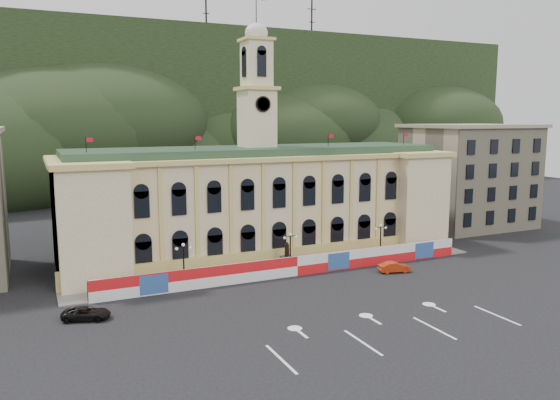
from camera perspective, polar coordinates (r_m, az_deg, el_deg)
name	(u,v)px	position (r m, az deg, el deg)	size (l,w,h in m)	color
ground	(363,314)	(57.18, 8.68, -11.69)	(260.00, 260.00, 0.00)	black
lane_markings	(393,331)	(53.38, 11.72, -13.27)	(26.00, 10.00, 0.02)	white
hill_ridge	(136,119)	(169.24, -14.77, 8.21)	(230.00, 80.00, 64.00)	black
city_hall	(258,201)	(79.05, -2.28, -0.07)	(56.20, 17.60, 37.10)	beige
side_building_right	(469,175)	(105.48, 19.11, 2.45)	(21.00, 17.00, 18.60)	tan
hoarding_fence	(297,266)	(69.25, 1.82, -6.89)	(50.00, 0.44, 2.50)	red
pavement	(288,270)	(71.86, 0.81, -7.28)	(56.00, 5.50, 0.16)	slate
statue	(287,261)	(71.79, 0.72, -6.38)	(1.40, 1.40, 3.72)	#595651
lamp_left	(184,260)	(65.74, -10.04, -6.22)	(1.96, 0.44, 5.15)	black
lamp_center	(290,248)	(70.45, 1.08, -5.09)	(1.96, 0.44, 5.15)	black
lamp_right	(381,239)	(77.44, 10.46, -3.98)	(1.96, 0.44, 5.15)	black
red_sedan	(394,267)	(72.29, 11.86, -6.87)	(4.37, 2.35, 1.37)	#A4280B
black_suv	(86,313)	(58.08, -19.58, -11.10)	(5.07, 3.53, 1.29)	black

